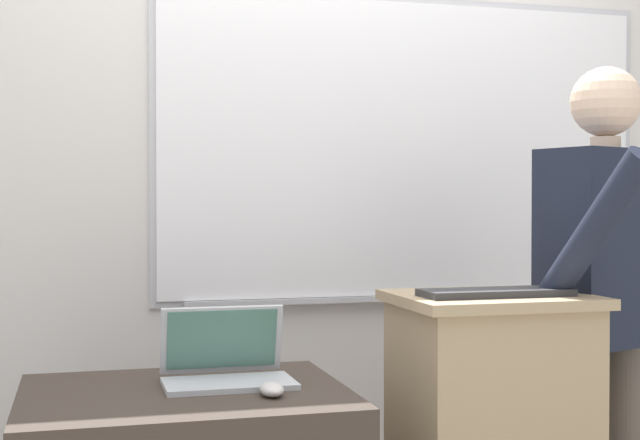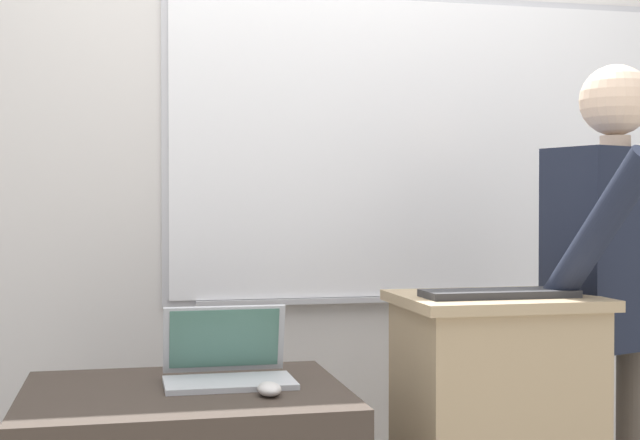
{
  "view_description": "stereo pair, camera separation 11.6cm",
  "coord_description": "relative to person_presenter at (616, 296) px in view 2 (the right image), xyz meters",
  "views": [
    {
      "loc": [
        -0.8,
        -1.97,
        1.22
      ],
      "look_at": [
        -0.17,
        0.32,
        1.18
      ],
      "focal_mm": 50.0,
      "sensor_mm": 36.0,
      "label": 1
    },
    {
      "loc": [
        -0.68,
        -2.0,
        1.22
      ],
      "look_at": [
        -0.17,
        0.32,
        1.18
      ],
      "focal_mm": 50.0,
      "sensor_mm": 36.0,
      "label": 2
    }
  ],
  "objects": [
    {
      "name": "back_wall",
      "position": [
        -0.73,
        0.91,
        0.38
      ],
      "size": [
        6.4,
        0.17,
        2.64
      ],
      "color": "silver",
      "rests_on": "ground_plane"
    },
    {
      "name": "person_presenter",
      "position": [
        0.0,
        0.0,
        0.0
      ],
      "size": [
        0.59,
        0.63,
        1.64
      ],
      "rotation": [
        0.0,
        0.0,
        0.35
      ],
      "color": "brown",
      "rests_on": "ground_plane"
    },
    {
      "name": "laptop",
      "position": [
        -1.16,
        0.02,
        -0.16
      ],
      "size": [
        0.35,
        0.25,
        0.2
      ],
      "color": "#B7BABF",
      "rests_on": "side_desk"
    },
    {
      "name": "wireless_keyboard",
      "position": [
        -0.43,
        -0.13,
        0.03
      ],
      "size": [
        0.42,
        0.15,
        0.02
      ],
      "color": "#2D2D30",
      "rests_on": "lectern_podium"
    },
    {
      "name": "computer_mouse_by_laptop",
      "position": [
        -1.08,
        -0.19,
        -0.19
      ],
      "size": [
        0.06,
        0.1,
        0.03
      ],
      "color": "silver",
      "rests_on": "side_desk"
    }
  ]
}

